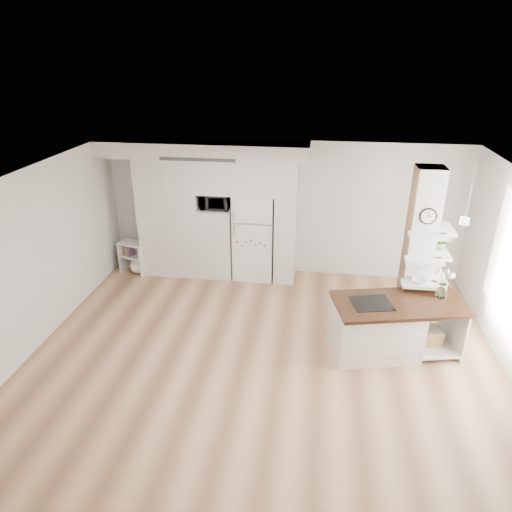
# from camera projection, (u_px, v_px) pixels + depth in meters

# --- Properties ---
(floor) EXTENTS (7.00, 6.00, 0.01)m
(floor) POSITION_uv_depth(u_px,v_px,m) (263.00, 357.00, 6.91)
(floor) COLOR tan
(floor) RESTS_ON ground
(room) EXTENTS (7.04, 6.04, 2.72)m
(room) POSITION_uv_depth(u_px,v_px,m) (263.00, 244.00, 6.13)
(room) COLOR white
(room) RESTS_ON ground
(cabinet_wall) EXTENTS (4.00, 0.71, 2.70)m
(cabinet_wall) POSITION_uv_depth(u_px,v_px,m) (207.00, 203.00, 8.87)
(cabinet_wall) COLOR silver
(cabinet_wall) RESTS_ON floor
(refrigerator) EXTENTS (0.78, 0.69, 1.75)m
(refrigerator) POSITION_uv_depth(u_px,v_px,m) (254.00, 236.00, 9.03)
(refrigerator) COLOR white
(refrigerator) RESTS_ON floor
(column) EXTENTS (0.69, 0.90, 2.70)m
(column) POSITION_uv_depth(u_px,v_px,m) (425.00, 254.00, 7.05)
(column) COLOR silver
(column) RESTS_ON floor
(pendant_light) EXTENTS (0.12, 0.12, 0.10)m
(pendant_light) POSITION_uv_depth(u_px,v_px,m) (394.00, 228.00, 5.94)
(pendant_light) COLOR white
(pendant_light) RESTS_ON room
(kitchen_island) EXTENTS (2.06, 1.31, 1.43)m
(kitchen_island) POSITION_uv_depth(u_px,v_px,m) (383.00, 326.00, 6.85)
(kitchen_island) COLOR silver
(kitchen_island) RESTS_ON floor
(bookshelf) EXTENTS (0.63, 0.47, 0.66)m
(bookshelf) POSITION_uv_depth(u_px,v_px,m) (135.00, 259.00, 9.39)
(bookshelf) COLOR silver
(bookshelf) RESTS_ON floor
(floor_plant_a) EXTENTS (0.30, 0.26, 0.46)m
(floor_plant_a) POSITION_uv_depth(u_px,v_px,m) (415.00, 303.00, 7.89)
(floor_plant_a) COLOR #367B31
(floor_plant_a) RESTS_ON floor
(floor_plant_b) EXTENTS (0.34, 0.34, 0.51)m
(floor_plant_b) POSITION_uv_depth(u_px,v_px,m) (453.00, 314.00, 7.51)
(floor_plant_b) COLOR #367B31
(floor_plant_b) RESTS_ON floor
(microwave) EXTENTS (0.54, 0.37, 0.30)m
(microwave) POSITION_uv_depth(u_px,v_px,m) (215.00, 201.00, 8.78)
(microwave) COLOR #2D2D2D
(microwave) RESTS_ON cabinet_wall
(shelf_plant) EXTENTS (0.27, 0.23, 0.30)m
(shelf_plant) POSITION_uv_depth(u_px,v_px,m) (441.00, 241.00, 7.10)
(shelf_plant) COLOR #367B31
(shelf_plant) RESTS_ON column
(decor_bowl) EXTENTS (0.22, 0.22, 0.05)m
(decor_bowl) POSITION_uv_depth(u_px,v_px,m) (419.00, 281.00, 7.00)
(decor_bowl) COLOR white
(decor_bowl) RESTS_ON column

